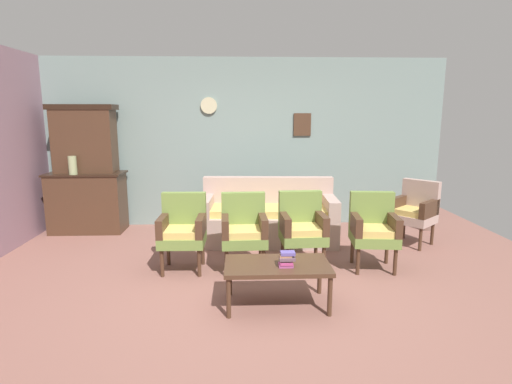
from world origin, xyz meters
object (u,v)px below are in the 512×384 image
armchair_near_couch_end (244,228)px  coffee_table (277,268)px  wingback_chair_by_fireplace (415,209)px  side_cabinet (88,202)px  floor_vase_by_wall (426,209)px  armchair_row_middle (373,227)px  floral_couch (268,219)px  vase_on_cabinet (73,165)px  armchair_near_cabinet (302,226)px  armchair_by_doorway (183,228)px  book_stack_on_table (287,259)px

armchair_near_couch_end → coffee_table: 1.01m
armchair_near_couch_end → wingback_chair_by_fireplace: 2.57m
side_cabinet → floor_vase_by_wall: side_cabinet is taller
armchair_near_couch_end → armchair_row_middle: 1.54m
floral_couch → coffee_table: 2.03m
wingback_chair_by_fireplace → vase_on_cabinet: bearing=172.6°
armchair_row_middle → coffee_table: armchair_row_middle is taller
floral_couch → wingback_chair_by_fireplace: 2.07m
armchair_near_cabinet → floor_vase_by_wall: armchair_near_cabinet is taller
floral_couch → wingback_chair_by_fireplace: size_ratio=2.18×
vase_on_cabinet → armchair_near_cabinet: size_ratio=0.31×
armchair_row_middle → floor_vase_by_wall: (1.39, 1.61, -0.17)m
vase_on_cabinet → armchair_near_cabinet: bearing=-24.1°
vase_on_cabinet → armchair_near_couch_end: bearing=-30.9°
side_cabinet → floor_vase_by_wall: 5.35m
side_cabinet → wingback_chair_by_fireplace: (4.84, -0.82, 0.03)m
armchair_near_couch_end → side_cabinet: bearing=145.1°
armchair_near_cabinet → floor_vase_by_wall: bearing=34.4°
armchair_by_doorway → floor_vase_by_wall: 3.97m
coffee_table → wingback_chair_by_fireplace: bearing=40.7°
armchair_near_cabinet → coffee_table: size_ratio=0.90×
book_stack_on_table → wingback_chair_by_fireplace: bearing=42.9°
side_cabinet → floral_couch: (2.78, -0.62, -0.14)m
armchair_row_middle → floor_vase_by_wall: armchair_row_middle is taller
armchair_by_doorway → side_cabinet: bearing=135.7°
floral_couch → vase_on_cabinet: bearing=171.4°
vase_on_cabinet → armchair_by_doorway: size_ratio=0.31×
wingback_chair_by_fireplace → book_stack_on_table: 2.77m
side_cabinet → armchair_by_doorway: (1.70, -1.66, 0.03)m
armchair_by_doorway → coffee_table: 1.42m
armchair_near_couch_end → floor_vase_by_wall: size_ratio=1.37×
armchair_by_doorway → wingback_chair_by_fireplace: 3.24m
side_cabinet → armchair_near_couch_end: 2.95m
armchair_by_doorway → armchair_row_middle: same height
floor_vase_by_wall → coffee_table: bearing=-135.8°
armchair_row_middle → armchair_near_couch_end: bearing=179.3°
armchair_row_middle → wingback_chair_by_fireplace: (0.88, 0.88, 0.00)m
armchair_near_couch_end → armchair_near_cabinet: same height
armchair_by_doorway → armchair_near_couch_end: size_ratio=1.00×
armchair_near_couch_end → armchair_near_cabinet: size_ratio=1.00×
floral_couch → armchair_by_doorway: bearing=-135.8°
floral_couch → floor_vase_by_wall: bearing=11.4°
armchair_near_couch_end → coffee_table: armchair_near_couch_end is taller
floor_vase_by_wall → wingback_chair_by_fireplace: bearing=-124.9°
wingback_chair_by_fireplace → floor_vase_by_wall: 0.90m
wingback_chair_by_fireplace → coffee_table: size_ratio=0.90×
wingback_chair_by_fireplace → floor_vase_by_wall: wingback_chair_by_fireplace is taller
side_cabinet → floor_vase_by_wall: bearing=-1.1°
armchair_by_doorway → floor_vase_by_wall: size_ratio=1.37×
coffee_table → side_cabinet: bearing=135.9°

